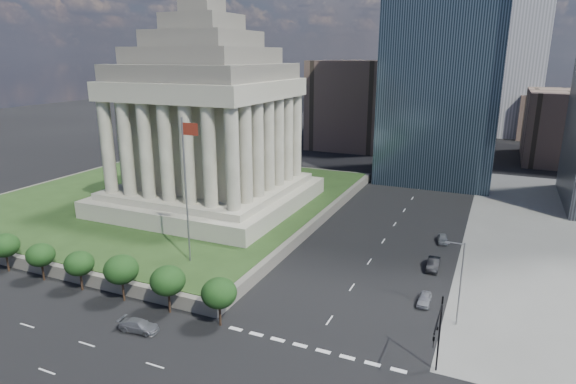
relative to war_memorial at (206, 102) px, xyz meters
The scene contains 15 objects.
ground 65.71m from the war_memorial, 56.82° to the left, with size 500.00×500.00×0.00m, color black.
plaza_terrace 23.35m from the war_memorial, 169.70° to the left, with size 66.00×70.00×1.80m, color #5E5A51.
plaza_lawn 22.52m from the war_memorial, 169.70° to the left, with size 64.00×68.00×0.10m, color #223A17.
war_memorial is the anchor object (origin of this frame).
flagpole 28.16m from the war_memorial, 63.11° to the right, with size 2.52×0.24×20.00m.
tree_row 38.69m from the war_memorial, 92.53° to the right, with size 53.00×4.00×6.00m, color black, non-canonical shape.
midrise_glass 59.82m from the war_memorial, 52.55° to the left, with size 26.00×26.00×60.00m, color black.
building_filler_ne 105.88m from the war_memorial, 51.17° to the left, with size 20.00×30.00×20.00m, color brown.
building_filler_nw 82.43m from the war_memorial, 87.21° to the left, with size 24.00×30.00×28.00m, color brown.
traffic_signal_ne 60.00m from the war_memorial, 36.42° to the right, with size 0.30×5.74×8.00m.
street_lamp_north 54.92m from the war_memorial, 25.92° to the right, with size 2.13×0.22×10.00m.
suv_grey 46.54m from the war_memorial, 68.30° to the right, with size 1.89×4.64×1.35m, color slate.
parked_sedan_near 51.97m from the war_memorial, 24.33° to the right, with size 3.74×1.50×1.27m, color #93949B.
parked_sedan_mid 48.50m from the war_memorial, 11.57° to the right, with size 4.61×1.61×1.52m, color black.
parked_sedan_far 47.79m from the war_memorial, ahead, with size 3.90×1.57×1.33m, color slate.
Camera 1 is at (15.66, -27.11, 29.51)m, focal length 30.00 mm.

